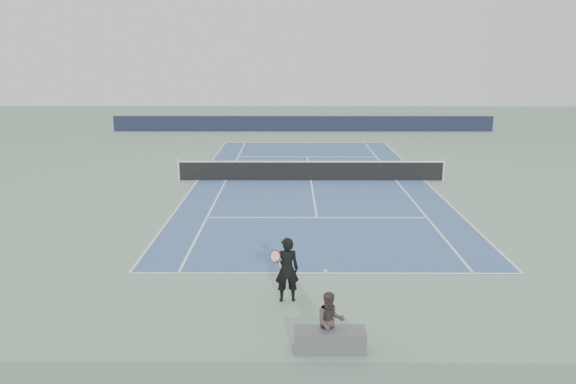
{
  "coord_description": "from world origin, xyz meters",
  "views": [
    {
      "loc": [
        -0.99,
        -26.51,
        5.94
      ],
      "look_at": [
        -1.08,
        -6.82,
        1.1
      ],
      "focal_mm": 35.0,
      "sensor_mm": 36.0,
      "label": 1
    }
  ],
  "objects_px": {
    "tennis_net": "(311,170)",
    "tennis_player": "(287,269)",
    "tennis_ball": "(302,313)",
    "spectator_bench": "(330,330)"
  },
  "relations": [
    {
      "from": "tennis_net",
      "to": "spectator_bench",
      "type": "height_order",
      "value": "spectator_bench"
    },
    {
      "from": "tennis_net",
      "to": "tennis_ball",
      "type": "height_order",
      "value": "tennis_net"
    },
    {
      "from": "tennis_net",
      "to": "tennis_player",
      "type": "height_order",
      "value": "tennis_player"
    },
    {
      "from": "tennis_net",
      "to": "tennis_player",
      "type": "distance_m",
      "value": 13.69
    },
    {
      "from": "tennis_ball",
      "to": "spectator_bench",
      "type": "relative_size",
      "value": 0.04
    },
    {
      "from": "tennis_player",
      "to": "tennis_ball",
      "type": "height_order",
      "value": "tennis_player"
    },
    {
      "from": "tennis_ball",
      "to": "tennis_player",
      "type": "bearing_deg",
      "value": 116.39
    },
    {
      "from": "tennis_net",
      "to": "spectator_bench",
      "type": "relative_size",
      "value": 8.53
    },
    {
      "from": "tennis_net",
      "to": "tennis_player",
      "type": "bearing_deg",
      "value": -94.53
    },
    {
      "from": "tennis_net",
      "to": "tennis_ball",
      "type": "relative_size",
      "value": 196.39
    }
  ]
}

